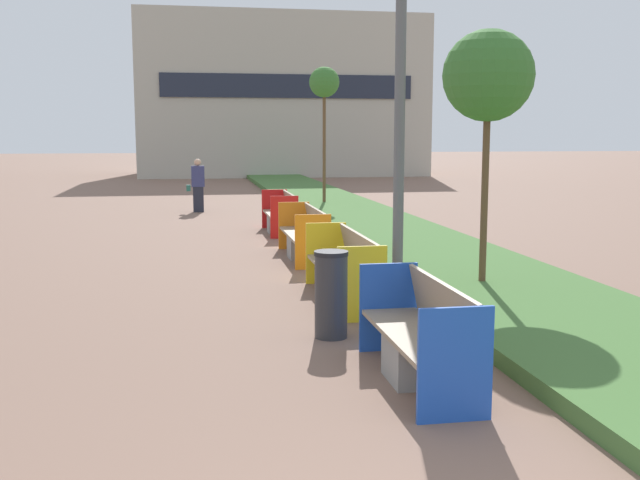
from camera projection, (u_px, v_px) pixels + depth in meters
name	position (u px, v px, depth m)	size (l,w,h in m)	color
planter_grass_strip	(411.00, 244.00, 14.97)	(2.80, 120.00, 0.18)	#426B33
building_backdrop	(280.00, 98.00, 42.19)	(15.48, 7.75, 8.57)	#B2AD9E
bench_blue_frame	(421.00, 343.00, 6.93)	(0.65, 2.07, 0.94)	gray
bench_yellow_frame	(345.00, 273.00, 10.31)	(0.65, 2.48, 0.94)	gray
bench_orange_frame	(305.00, 238.00, 13.82)	(0.65, 2.38, 0.94)	gray
bench_red_frame	(281.00, 217.00, 17.38)	(0.65, 1.97, 0.94)	gray
litter_bin	(331.00, 294.00, 8.41)	(0.39, 0.39, 0.99)	#2D2D30
sapling_tree_near	(488.00, 77.00, 10.40)	(1.28, 1.28, 3.73)	brown
sapling_tree_far	(324.00, 85.00, 22.84)	(0.93, 0.93, 4.32)	brown
pedestrian_walking	(198.00, 185.00, 21.95)	(0.53, 0.24, 1.56)	#232633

